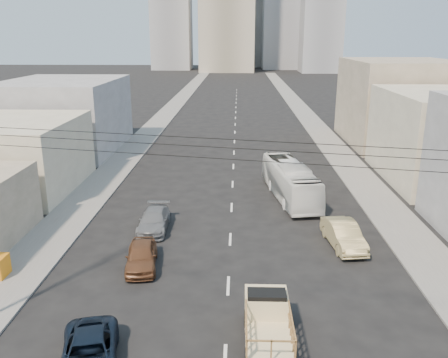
# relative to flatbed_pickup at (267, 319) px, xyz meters

# --- Properties ---
(sidewalk_left) EXTENTS (3.50, 180.00, 0.12)m
(sidewalk_left) POSITION_rel_flatbed_pickup_xyz_m (-13.53, 66.74, -1.03)
(sidewalk_left) COLOR slate
(sidewalk_left) RESTS_ON ground
(sidewalk_right) EXTENTS (3.50, 180.00, 0.12)m
(sidewalk_right) POSITION_rel_flatbed_pickup_xyz_m (9.97, 66.74, -1.03)
(sidewalk_right) COLOR slate
(sidewalk_right) RESTS_ON ground
(lane_dashes) EXTENTS (0.15, 104.00, 0.01)m
(lane_dashes) POSITION_rel_flatbed_pickup_xyz_m (-1.78, 49.74, -1.09)
(lane_dashes) COLOR silver
(lane_dashes) RESTS_ON ground
(flatbed_pickup) EXTENTS (1.95, 4.41, 1.90)m
(flatbed_pickup) POSITION_rel_flatbed_pickup_xyz_m (0.00, 0.00, 0.00)
(flatbed_pickup) COLOR beige
(flatbed_pickup) RESTS_ON ground
(navy_pickup) EXTENTS (3.22, 5.15, 1.33)m
(navy_pickup) POSITION_rel_flatbed_pickup_xyz_m (-7.12, -1.99, -0.43)
(navy_pickup) COLOR black
(navy_pickup) RESTS_ON ground
(city_bus) EXTENTS (4.05, 10.66, 2.90)m
(city_bus) POSITION_rel_flatbed_pickup_xyz_m (2.93, 19.17, 0.36)
(city_bus) COLOR white
(city_bus) RESTS_ON ground
(sedan_brown) EXTENTS (2.22, 4.38, 1.43)m
(sedan_brown) POSITION_rel_flatbed_pickup_xyz_m (-6.76, 6.70, -0.38)
(sedan_brown) COLOR brown
(sedan_brown) RESTS_ON ground
(sedan_tan) EXTENTS (2.23, 4.93, 1.57)m
(sedan_tan) POSITION_rel_flatbed_pickup_xyz_m (5.32, 9.89, -0.31)
(sedan_tan) COLOR tan
(sedan_tan) RESTS_ON ground
(sedan_grey) EXTENTS (1.96, 4.69, 1.35)m
(sedan_grey) POSITION_rel_flatbed_pickup_xyz_m (-6.99, 12.20, -0.42)
(sedan_grey) COLOR slate
(sedan_grey) RESTS_ON ground
(overhead_wires) EXTENTS (23.01, 5.02, 0.72)m
(overhead_wires) POSITION_rel_flatbed_pickup_xyz_m (-1.78, -1.76, 7.87)
(overhead_wires) COLOR black
(overhead_wires) RESTS_ON ground
(bldg_right_far) EXTENTS (12.00, 16.00, 10.00)m
(bldg_right_far) POSITION_rel_flatbed_pickup_xyz_m (18.22, 40.74, 3.91)
(bldg_right_far) COLOR gray
(bldg_right_far) RESTS_ON ground
(bldg_left_mid) EXTENTS (11.00, 12.00, 6.00)m
(bldg_left_mid) POSITION_rel_flatbed_pickup_xyz_m (-20.78, 20.74, 1.91)
(bldg_left_mid) COLOR #B5AC92
(bldg_left_mid) RESTS_ON ground
(bldg_left_far) EXTENTS (12.00, 16.00, 8.00)m
(bldg_left_far) POSITION_rel_flatbed_pickup_xyz_m (-21.28, 35.74, 2.91)
(bldg_left_far) COLOR gray
(bldg_left_far) RESTS_ON ground
(midrise_ne) EXTENTS (16.00, 16.00, 40.00)m
(midrise_ne) POSITION_rel_flatbed_pickup_xyz_m (16.22, 181.74, 18.91)
(midrise_ne) COLOR gray
(midrise_ne) RESTS_ON ground
(midrise_nw) EXTENTS (15.00, 15.00, 34.00)m
(midrise_nw) POSITION_rel_flatbed_pickup_xyz_m (-27.78, 176.74, 15.91)
(midrise_nw) COLOR gray
(midrise_nw) RESTS_ON ground
(midrise_back) EXTENTS (18.00, 18.00, 44.00)m
(midrise_back) POSITION_rel_flatbed_pickup_xyz_m (4.22, 196.74, 20.91)
(midrise_back) COLOR gray
(midrise_back) RESTS_ON ground
(midrise_east) EXTENTS (14.00, 14.00, 28.00)m
(midrise_east) POSITION_rel_flatbed_pickup_xyz_m (28.22, 161.74, 12.91)
(midrise_east) COLOR gray
(midrise_east) RESTS_ON ground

